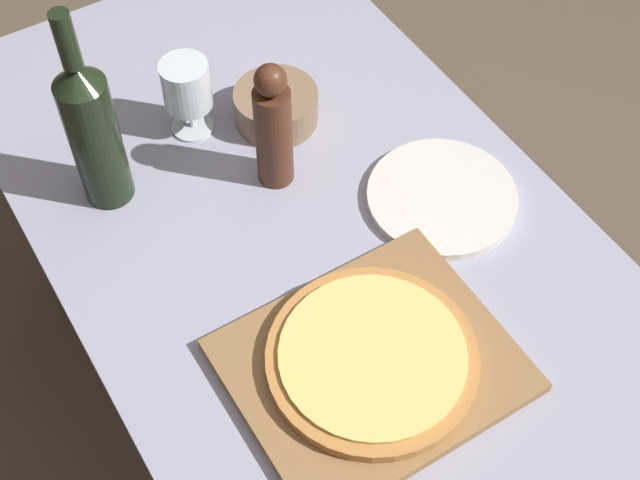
{
  "coord_description": "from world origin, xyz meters",
  "views": [
    {
      "loc": [
        -0.41,
        -0.53,
        1.81
      ],
      "look_at": [
        -0.02,
        0.1,
        0.81
      ],
      "focal_mm": 50.0,
      "sensor_mm": 36.0,
      "label": 1
    }
  ],
  "objects_px": {
    "pizza": "(372,358)",
    "wine_glass": "(186,87)",
    "pepper_mill": "(273,128)",
    "small_bowl": "(276,106)",
    "wine_bottle": "(93,130)"
  },
  "relations": [
    {
      "from": "pizza",
      "to": "pepper_mill",
      "type": "distance_m",
      "value": 0.37
    },
    {
      "from": "pizza",
      "to": "wine_glass",
      "type": "bearing_deg",
      "value": 90.27
    },
    {
      "from": "small_bowl",
      "to": "wine_glass",
      "type": "bearing_deg",
      "value": 156.5
    },
    {
      "from": "wine_bottle",
      "to": "pepper_mill",
      "type": "height_order",
      "value": "wine_bottle"
    },
    {
      "from": "pizza",
      "to": "wine_glass",
      "type": "relative_size",
      "value": 2.08
    },
    {
      "from": "wine_bottle",
      "to": "wine_glass",
      "type": "relative_size",
      "value": 2.54
    },
    {
      "from": "pizza",
      "to": "wine_bottle",
      "type": "relative_size",
      "value": 0.82
    },
    {
      "from": "pizza",
      "to": "small_bowl",
      "type": "xyz_separation_m",
      "value": [
        0.12,
        0.46,
        -0.0
      ]
    },
    {
      "from": "pizza",
      "to": "wine_glass",
      "type": "height_order",
      "value": "wine_glass"
    },
    {
      "from": "pizza",
      "to": "wine_bottle",
      "type": "distance_m",
      "value": 0.51
    },
    {
      "from": "pepper_mill",
      "to": "wine_glass",
      "type": "xyz_separation_m",
      "value": [
        -0.06,
        0.16,
        -0.02
      ]
    },
    {
      "from": "wine_bottle",
      "to": "wine_glass",
      "type": "distance_m",
      "value": 0.18
    },
    {
      "from": "wine_glass",
      "to": "small_bowl",
      "type": "xyz_separation_m",
      "value": [
        0.13,
        -0.05,
        -0.06
      ]
    },
    {
      "from": "pizza",
      "to": "pepper_mill",
      "type": "bearing_deg",
      "value": 80.34
    },
    {
      "from": "pepper_mill",
      "to": "wine_glass",
      "type": "relative_size",
      "value": 1.66
    }
  ]
}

